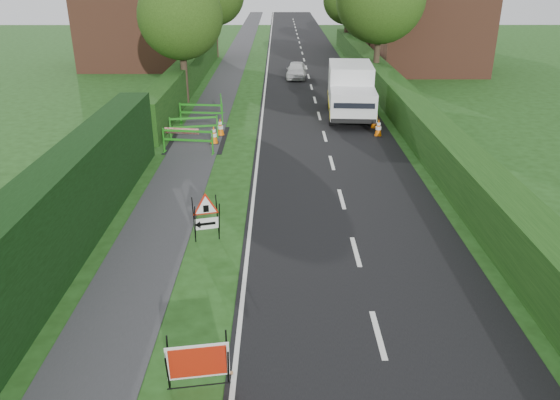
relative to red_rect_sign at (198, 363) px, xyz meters
name	(u,v)px	position (x,y,z in m)	size (l,w,h in m)	color
ground	(260,272)	(0.95, 3.96, -0.53)	(120.00, 120.00, 0.00)	#1C4012
road_surface	(303,55)	(3.45, 38.96, -0.53)	(6.00, 90.00, 0.02)	black
footpath	(237,55)	(-2.05, 38.96, -0.53)	(2.00, 90.00, 0.02)	#2D2D30
hedge_west_near	(57,272)	(-4.05, 3.96, -0.53)	(1.10, 18.00, 2.50)	black
hedge_west_far	(190,87)	(-4.05, 25.96, -0.53)	(1.00, 24.00, 1.80)	#14380F
hedge_east	(395,111)	(7.45, 19.96, -0.53)	(1.20, 50.00, 1.50)	#14380F
house_west	(135,25)	(-9.05, 33.96, 2.36)	(7.50, 7.40, 7.88)	brown
house_east_a	(429,28)	(11.95, 31.96, 2.36)	(7.50, 7.40, 7.88)	brown
house_east_b	(402,12)	(12.95, 45.96, 2.36)	(7.50, 7.40, 7.88)	brown
tree_nw	(180,17)	(-3.65, 21.96, 3.95)	(4.40, 4.40, 6.70)	#2D2116
red_rect_sign	(198,363)	(0.00, 0.00, 0.00)	(1.17, 0.81, 0.93)	black
triangle_sign	(205,214)	(-0.56, 5.58, 0.30)	(1.00, 1.00, 1.20)	black
works_van	(351,90)	(4.97, 19.07, 0.76)	(2.44, 5.48, 2.44)	silver
traffic_cone_0	(378,128)	(5.80, 15.50, -0.14)	(0.38, 0.38, 0.79)	black
traffic_cone_1	(375,120)	(5.83, 16.76, -0.14)	(0.38, 0.38, 0.79)	black
traffic_cone_2	(359,101)	(5.61, 20.51, -0.14)	(0.38, 0.38, 0.79)	black
traffic_cone_3	(214,135)	(-1.30, 14.45, -0.14)	(0.38, 0.38, 0.79)	black
traffic_cone_4	(220,127)	(-1.15, 15.64, -0.14)	(0.38, 0.38, 0.79)	black
ped_barrier_0	(188,138)	(-2.18, 13.17, 0.10)	(2.09, 0.64, 1.00)	#1D8017
ped_barrier_1	(194,125)	(-2.23, 15.15, 0.10)	(2.09, 0.73, 1.00)	#1D8017
ped_barrier_2	(201,111)	(-2.22, 17.54, 0.10)	(2.08, 0.55, 1.00)	#1D8017
ped_barrier_3	(221,106)	(-1.37, 18.58, 0.10)	(0.60, 2.09, 1.00)	#1D8017
redwhite_plank	(182,141)	(-2.71, 14.83, -0.53)	(1.50, 0.04, 0.25)	red
litter_can	(230,374)	(0.52, 0.31, -0.53)	(0.07, 0.07, 0.12)	#BF7F4C
hatchback_car	(296,70)	(2.61, 28.93, 0.00)	(1.25, 3.12, 1.06)	silver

